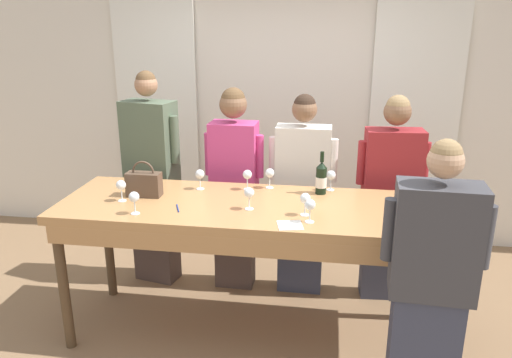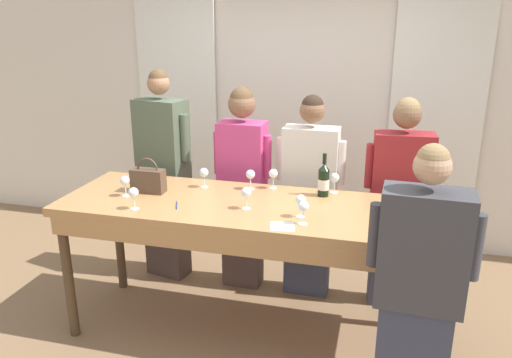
{
  "view_description": "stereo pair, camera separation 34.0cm",
  "coord_description": "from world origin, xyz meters",
  "px_view_note": "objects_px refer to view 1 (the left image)",
  "views": [
    {
      "loc": [
        0.48,
        -3.11,
        2.21
      ],
      "look_at": [
        0.0,
        0.09,
        1.16
      ],
      "focal_mm": 35.0,
      "sensor_mm": 36.0,
      "label": 1
    },
    {
      "loc": [
        0.81,
        -3.05,
        2.21
      ],
      "look_at": [
        0.0,
        0.09,
        1.16
      ],
      "focal_mm": 35.0,
      "sensor_mm": 36.0,
      "label": 2
    }
  ],
  "objects_px": {
    "guest_cream_sweater": "(302,194)",
    "wine_glass_front_mid": "(305,199)",
    "wine_glass_center_right": "(249,193)",
    "wine_glass_center_left": "(134,198)",
    "handbag": "(144,183)",
    "wine_glass_front_right": "(247,175)",
    "host_pouring": "(430,287)",
    "wine_glass_center_mid": "(200,175)",
    "wine_glass_near_host": "(449,202)",
    "guest_pink_top": "(234,187)",
    "wine_bottle": "(321,178)",
    "wine_glass_back_mid": "(310,205)",
    "guest_olive_jacket": "(152,179)",
    "guest_striped_shirt": "(390,198)",
    "wine_glass_front_left": "(331,176)",
    "wine_glass_by_bottle": "(431,210)",
    "wine_glass_back_left": "(121,186)",
    "tasting_bar": "(254,218)"
  },
  "relations": [
    {
      "from": "guest_striped_shirt",
      "to": "wine_glass_near_host",
      "type": "bearing_deg",
      "value": -71.01
    },
    {
      "from": "guest_cream_sweater",
      "to": "host_pouring",
      "type": "relative_size",
      "value": 1.01
    },
    {
      "from": "wine_glass_front_mid",
      "to": "wine_glass_center_right",
      "type": "xyz_separation_m",
      "value": [
        -0.37,
        0.05,
        0.0
      ]
    },
    {
      "from": "wine_bottle",
      "to": "wine_glass_back_mid",
      "type": "bearing_deg",
      "value": -95.7
    },
    {
      "from": "handbag",
      "to": "wine_glass_near_host",
      "type": "bearing_deg",
      "value": -3.47
    },
    {
      "from": "wine_glass_center_right",
      "to": "guest_olive_jacket",
      "type": "xyz_separation_m",
      "value": [
        -0.95,
        0.78,
        -0.19
      ]
    },
    {
      "from": "wine_glass_by_bottle",
      "to": "guest_olive_jacket",
      "type": "relative_size",
      "value": 0.08
    },
    {
      "from": "wine_glass_center_left",
      "to": "wine_glass_near_host",
      "type": "height_order",
      "value": "same"
    },
    {
      "from": "wine_glass_back_mid",
      "to": "guest_striped_shirt",
      "type": "height_order",
      "value": "guest_striped_shirt"
    },
    {
      "from": "handbag",
      "to": "wine_glass_center_left",
      "type": "height_order",
      "value": "handbag"
    },
    {
      "from": "handbag",
      "to": "wine_glass_front_right",
      "type": "bearing_deg",
      "value": 19.19
    },
    {
      "from": "guest_olive_jacket",
      "to": "wine_glass_back_mid",
      "type": "bearing_deg",
      "value": -34.8
    },
    {
      "from": "wine_bottle",
      "to": "wine_glass_back_left",
      "type": "bearing_deg",
      "value": -165.11
    },
    {
      "from": "wine_glass_near_host",
      "to": "wine_glass_by_bottle",
      "type": "distance_m",
      "value": 0.21
    },
    {
      "from": "tasting_bar",
      "to": "guest_cream_sweater",
      "type": "relative_size",
      "value": 1.6
    },
    {
      "from": "wine_glass_back_left",
      "to": "host_pouring",
      "type": "relative_size",
      "value": 0.09
    },
    {
      "from": "wine_glass_center_mid",
      "to": "wine_glass_near_host",
      "type": "distance_m",
      "value": 1.7
    },
    {
      "from": "wine_glass_center_right",
      "to": "wine_glass_near_host",
      "type": "bearing_deg",
      "value": 1.05
    },
    {
      "from": "handbag",
      "to": "wine_glass_by_bottle",
      "type": "bearing_deg",
      "value": -8.31
    },
    {
      "from": "handbag",
      "to": "guest_olive_jacket",
      "type": "height_order",
      "value": "guest_olive_jacket"
    },
    {
      "from": "guest_striped_shirt",
      "to": "wine_glass_by_bottle",
      "type": "bearing_deg",
      "value": -82.26
    },
    {
      "from": "wine_bottle",
      "to": "wine_glass_back_mid",
      "type": "relative_size",
      "value": 2.07
    },
    {
      "from": "wine_glass_center_right",
      "to": "guest_cream_sweater",
      "type": "xyz_separation_m",
      "value": [
        0.3,
        0.78,
        -0.27
      ]
    },
    {
      "from": "guest_pink_top",
      "to": "wine_glass_center_left",
      "type": "bearing_deg",
      "value": -115.42
    },
    {
      "from": "wine_glass_front_right",
      "to": "wine_glass_near_host",
      "type": "distance_m",
      "value": 1.38
    },
    {
      "from": "wine_bottle",
      "to": "wine_glass_center_right",
      "type": "distance_m",
      "value": 0.59
    },
    {
      "from": "wine_glass_front_mid",
      "to": "guest_striped_shirt",
      "type": "relative_size",
      "value": 0.09
    },
    {
      "from": "wine_glass_front_mid",
      "to": "guest_striped_shirt",
      "type": "xyz_separation_m",
      "value": [
        0.63,
        0.83,
        -0.26
      ]
    },
    {
      "from": "wine_glass_center_mid",
      "to": "wine_glass_front_mid",
      "type": "bearing_deg",
      "value": -26.65
    },
    {
      "from": "wine_bottle",
      "to": "guest_cream_sweater",
      "type": "distance_m",
      "value": 0.51
    },
    {
      "from": "wine_glass_near_host",
      "to": "wine_glass_by_bottle",
      "type": "xyz_separation_m",
      "value": [
        -0.14,
        -0.15,
        0.0
      ]
    },
    {
      "from": "wine_glass_by_bottle",
      "to": "guest_pink_top",
      "type": "relative_size",
      "value": 0.09
    },
    {
      "from": "wine_glass_center_right",
      "to": "wine_glass_front_right",
      "type": "bearing_deg",
      "value": 101.17
    },
    {
      "from": "guest_cream_sweater",
      "to": "wine_glass_center_right",
      "type": "bearing_deg",
      "value": -111.29
    },
    {
      "from": "wine_glass_back_mid",
      "to": "host_pouring",
      "type": "bearing_deg",
      "value": -29.41
    },
    {
      "from": "wine_glass_near_host",
      "to": "guest_olive_jacket",
      "type": "distance_m",
      "value": 2.34
    },
    {
      "from": "wine_glass_front_right",
      "to": "host_pouring",
      "type": "xyz_separation_m",
      "value": [
        1.15,
        -0.92,
        -0.29
      ]
    },
    {
      "from": "wine_glass_front_right",
      "to": "guest_cream_sweater",
      "type": "relative_size",
      "value": 0.09
    },
    {
      "from": "wine_glass_front_left",
      "to": "guest_striped_shirt",
      "type": "bearing_deg",
      "value": 34.09
    },
    {
      "from": "guest_cream_sweater",
      "to": "wine_glass_front_mid",
      "type": "bearing_deg",
      "value": -85.62
    },
    {
      "from": "tasting_bar",
      "to": "guest_striped_shirt",
      "type": "height_order",
      "value": "guest_striped_shirt"
    },
    {
      "from": "wine_glass_near_host",
      "to": "wine_bottle",
      "type": "bearing_deg",
      "value": 155.85
    },
    {
      "from": "wine_glass_center_left",
      "to": "wine_glass_center_right",
      "type": "relative_size",
      "value": 1.0
    },
    {
      "from": "handbag",
      "to": "wine_glass_back_left",
      "type": "relative_size",
      "value": 1.72
    },
    {
      "from": "wine_glass_front_left",
      "to": "wine_glass_front_mid",
      "type": "xyz_separation_m",
      "value": [
        -0.16,
        -0.51,
        0.0
      ]
    },
    {
      "from": "tasting_bar",
      "to": "wine_glass_center_mid",
      "type": "relative_size",
      "value": 17.84
    },
    {
      "from": "wine_glass_back_mid",
      "to": "host_pouring",
      "type": "distance_m",
      "value": 0.82
    },
    {
      "from": "wine_glass_center_right",
      "to": "wine_glass_back_mid",
      "type": "relative_size",
      "value": 1.0
    },
    {
      "from": "wine_glass_front_right",
      "to": "wine_glass_near_host",
      "type": "bearing_deg",
      "value": -15.32
    },
    {
      "from": "wine_bottle",
      "to": "wine_glass_front_left",
      "type": "distance_m",
      "value": 0.11
    }
  ]
}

